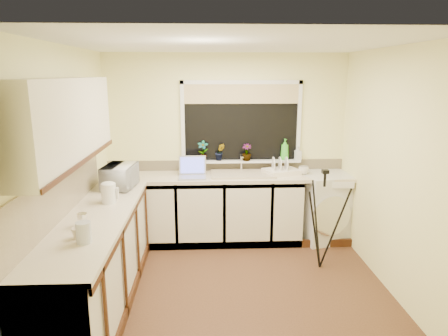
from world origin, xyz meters
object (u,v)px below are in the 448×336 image
at_px(plant_a, 203,151).
at_px(cup_back, 303,170).
at_px(steel_jar, 82,220).
at_px(microwave, 120,176).
at_px(tripod, 322,220).
at_px(plant_b, 220,152).
at_px(dish_rack, 281,172).
at_px(glass_jug, 84,233).
at_px(laptop, 192,172).
at_px(cup_left, 77,233).
at_px(soap_bottle_clear, 298,153).
at_px(soap_bottle_green, 285,149).
at_px(kettle, 109,193).
at_px(washing_machine, 324,206).
at_px(plant_c, 247,152).

bearing_deg(plant_a, cup_back, -9.01).
relative_size(steel_jar, microwave, 0.24).
xyz_separation_m(tripod, plant_b, (-1.12, 1.04, 0.59)).
bearing_deg(steel_jar, tripod, 20.61).
distance_m(dish_rack, steel_jar, 2.70).
relative_size(glass_jug, plant_b, 0.73).
bearing_deg(glass_jug, laptop, 68.80).
bearing_deg(cup_left, soap_bottle_clear, 43.94).
relative_size(soap_bottle_green, cup_back, 2.13).
xyz_separation_m(steel_jar, microwave, (0.07, 1.21, 0.07)).
distance_m(kettle, soap_bottle_clear, 2.58).
xyz_separation_m(tripod, plant_a, (-1.34, 1.04, 0.61)).
bearing_deg(steel_jar, kettle, 83.27).
bearing_deg(cup_left, soap_bottle_green, 46.51).
bearing_deg(washing_machine, tripod, -121.82).
bearing_deg(dish_rack, soap_bottle_green, 48.57).
height_order(kettle, plant_b, plant_b).
relative_size(steel_jar, cup_left, 1.25).
bearing_deg(washing_machine, dish_rack, 164.92).
relative_size(washing_machine, plant_a, 3.34).
bearing_deg(washing_machine, plant_c, 156.68).
distance_m(plant_a, plant_c, 0.58).
bearing_deg(tripod, plant_b, 155.93).
xyz_separation_m(dish_rack, plant_c, (-0.44, 0.16, 0.23)).
xyz_separation_m(tripod, plant_c, (-0.76, 1.02, 0.58)).
bearing_deg(plant_b, kettle, -132.43).
distance_m(glass_jug, plant_c, 2.72).
height_order(washing_machine, glass_jug, glass_jug).
distance_m(laptop, plant_b, 0.49).
bearing_deg(kettle, cup_back, 25.52).
bearing_deg(microwave, glass_jug, -172.21).
bearing_deg(glass_jug, tripod, 28.83).
height_order(soap_bottle_green, soap_bottle_clear, soap_bottle_green).
bearing_deg(steel_jar, laptop, 61.67).
relative_size(laptop, glass_jug, 2.07).
height_order(washing_machine, soap_bottle_green, soap_bottle_green).
height_order(tripod, cup_left, tripod).
relative_size(cup_back, cup_left, 1.44).
distance_m(microwave, plant_c, 1.69).
bearing_deg(cup_back, plant_b, 169.19).
distance_m(kettle, tripod, 2.35).
relative_size(glass_jug, cup_back, 1.27).
height_order(plant_b, cup_back, plant_b).
xyz_separation_m(kettle, tripod, (2.30, 0.25, -0.42)).
relative_size(kettle, glass_jug, 1.16).
distance_m(soap_bottle_green, cup_left, 3.05).
height_order(plant_a, cup_left, plant_a).
bearing_deg(soap_bottle_green, cup_back, -46.96).
bearing_deg(soap_bottle_green, cup_left, -133.49).
relative_size(tripod, plant_c, 5.17).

